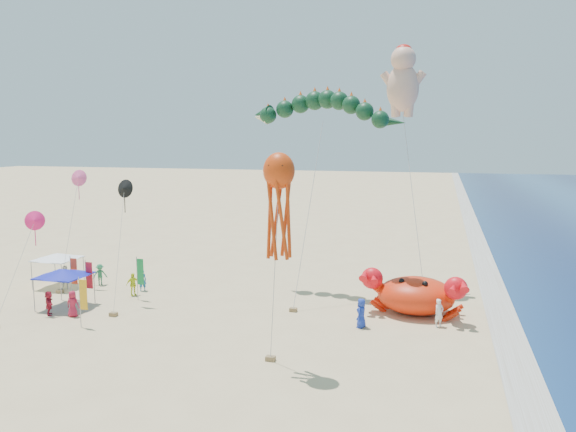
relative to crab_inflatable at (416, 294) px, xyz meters
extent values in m
plane|color=#D1B784|center=(-6.47, -3.47, -1.35)|extent=(320.00, 320.00, 0.00)
plane|color=silver|center=(5.53, -3.47, -1.34)|extent=(320.00, 320.00, 0.00)
ellipsoid|color=red|center=(0.00, 0.11, -0.12)|extent=(5.91, 5.22, 2.46)
sphere|color=red|center=(-2.75, -0.92, 0.98)|extent=(1.46, 1.46, 1.46)
sphere|color=black|center=(-0.77, -0.75, 0.98)|extent=(0.38, 0.38, 0.38)
sphere|color=red|center=(2.75, -0.92, 0.98)|extent=(1.46, 1.46, 1.46)
sphere|color=black|center=(0.77, -0.75, 0.98)|extent=(0.38, 0.38, 0.38)
cone|color=#0D311B|center=(-12.49, 3.01, 12.17)|extent=(1.62, 1.19, 1.32)
cylinder|color=#B2B2B2|center=(-7.54, 0.63, 5.16)|extent=(1.00, 4.79, 12.73)
cube|color=olive|center=(-8.02, -1.74, -1.22)|extent=(0.50, 0.35, 0.25)
ellipsoid|color=#F5B395|center=(-1.74, 6.98, 14.10)|extent=(2.44, 2.01, 3.59)
sphere|color=#F5B395|center=(-1.74, 6.76, 16.20)|extent=(1.88, 1.88, 1.88)
ellipsoid|color=red|center=(-1.74, 6.87, 16.87)|extent=(1.22, 1.22, 0.85)
cylinder|color=#B2B2B2|center=(-0.57, 4.49, 5.74)|extent=(2.38, 5.05, 13.88)
cube|color=olive|center=(0.59, 1.99, -1.22)|extent=(0.50, 0.35, 0.25)
ellipsoid|color=red|center=(-6.33, -10.95, 8.75)|extent=(1.57, 1.41, 1.81)
cylinder|color=#B2B2B2|center=(-6.68, -10.59, 3.52)|extent=(0.75, 0.77, 9.43)
cube|color=olive|center=(-7.03, -10.23, -1.22)|extent=(0.50, 0.35, 0.25)
cylinder|color=gray|center=(-24.99, -6.32, -0.25)|extent=(0.06, 0.06, 2.20)
cylinder|color=gray|center=(-22.20, -6.32, -0.25)|extent=(0.06, 0.06, 2.20)
cylinder|color=gray|center=(-24.99, -3.53, -0.25)|extent=(0.06, 0.06, 2.20)
cylinder|color=gray|center=(-22.20, -3.53, -0.25)|extent=(0.06, 0.06, 2.20)
cube|color=#131BAC|center=(-23.59, -4.93, 0.89)|extent=(3.03, 3.03, 0.08)
cone|color=#131BAC|center=(-23.59, -4.93, 1.13)|extent=(3.33, 3.33, 0.45)
cylinder|color=gray|center=(-28.92, -1.79, -0.25)|extent=(0.06, 0.06, 2.20)
cylinder|color=gray|center=(-26.21, -1.79, -0.25)|extent=(0.06, 0.06, 2.20)
cylinder|color=gray|center=(-28.92, 0.93, -0.25)|extent=(0.06, 0.06, 2.20)
cylinder|color=gray|center=(-26.21, 0.93, -0.25)|extent=(0.06, 0.06, 2.20)
cube|color=white|center=(-27.57, -0.43, 0.89)|extent=(2.96, 2.96, 0.08)
cone|color=white|center=(-27.57, -0.43, 1.13)|extent=(3.25, 3.25, 0.45)
cylinder|color=gray|center=(-19.98, -8.27, 0.25)|extent=(0.05, 0.05, 3.20)
cube|color=orange|center=(-19.70, -8.27, 0.75)|extent=(0.50, 0.04, 1.90)
cylinder|color=gray|center=(-22.58, -3.91, 0.25)|extent=(0.05, 0.05, 3.20)
cube|color=red|center=(-22.30, -3.91, 0.75)|extent=(0.50, 0.04, 1.90)
cylinder|color=gray|center=(-24.39, -3.12, 0.25)|extent=(0.05, 0.05, 3.20)
cube|color=#F83F1B|center=(-24.11, -3.12, 0.75)|extent=(0.50, 0.04, 1.90)
cylinder|color=gray|center=(-19.66, -2.00, 0.25)|extent=(0.05, 0.05, 3.20)
cube|color=#16873E|center=(-19.38, -2.00, 0.75)|extent=(0.50, 0.04, 1.90)
imported|color=white|center=(1.51, -2.33, -0.46)|extent=(0.77, 0.75, 1.78)
imported|color=#A51A34|center=(-21.76, -6.60, -0.48)|extent=(0.89, 0.62, 1.74)
imported|color=silver|center=(-26.46, -0.98, -0.40)|extent=(1.16, 1.10, 1.89)
imported|color=yellow|center=(-20.55, -1.15, -0.48)|extent=(0.94, 1.06, 1.73)
imported|color=#B31C31|center=(-23.48, -6.75, -0.53)|extent=(1.33, 1.48, 1.63)
imported|color=#1B32A1|center=(-3.13, -3.74, -0.42)|extent=(0.78, 1.02, 1.85)
imported|color=#1B639E|center=(-20.55, 0.22, -0.50)|extent=(0.74, 0.68, 1.69)
imported|color=#267246|center=(-24.71, 0.90, -0.50)|extent=(1.24, 1.18, 1.69)
cone|color=black|center=(-19.96, -2.75, 6.84)|extent=(1.30, 0.51, 1.32)
cylinder|color=#B2B2B2|center=(-19.71, -4.25, 2.77)|extent=(0.55, 3.04, 7.95)
cube|color=olive|center=(-19.46, -5.75, -1.22)|extent=(0.50, 0.35, 0.25)
cone|color=#FF1C6D|center=(-24.49, -6.41, 4.93)|extent=(1.30, 0.51, 1.32)
cylinder|color=#B2B2B2|center=(-24.24, -7.91, 1.82)|extent=(0.55, 3.04, 6.04)
cube|color=olive|center=(-23.99, -9.41, -1.22)|extent=(0.50, 0.35, 0.25)
cone|color=#F65292|center=(-25.93, 0.44, 7.25)|extent=(1.30, 0.51, 1.32)
cylinder|color=#B2B2B2|center=(-25.68, -1.06, 2.98)|extent=(0.55, 3.04, 8.36)
cube|color=olive|center=(-25.43, -2.56, -1.22)|extent=(0.50, 0.35, 0.25)
camera|label=1|loc=(1.35, -37.29, 10.38)|focal=35.00mm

